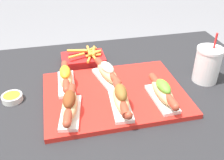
% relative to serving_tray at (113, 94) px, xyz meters
% --- Properties ---
extents(patio_table, '(1.30, 0.94, 0.73)m').
position_rel_serving_tray_xyz_m(patio_table, '(0.00, 0.03, -0.37)').
color(patio_table, '#232326').
rests_on(patio_table, ground_plane).
extents(serving_tray, '(0.50, 0.37, 0.02)m').
position_rel_serving_tray_xyz_m(serving_tray, '(0.00, 0.00, 0.00)').
color(serving_tray, red).
rests_on(serving_tray, patio_table).
extents(hot_dog_0, '(0.09, 0.21, 0.08)m').
position_rel_serving_tray_xyz_m(hot_dog_0, '(-0.16, -0.09, 0.04)').
color(hot_dog_0, white).
rests_on(hot_dog_0, serving_tray).
extents(hot_dog_1, '(0.07, 0.21, 0.08)m').
position_rel_serving_tray_xyz_m(hot_dog_1, '(0.01, -0.09, 0.04)').
color(hot_dog_1, white).
rests_on(hot_dog_1, serving_tray).
extents(hot_dog_2, '(0.07, 0.21, 0.07)m').
position_rel_serving_tray_xyz_m(hot_dog_2, '(0.15, -0.08, 0.04)').
color(hot_dog_2, white).
rests_on(hot_dog_2, serving_tray).
extents(hot_dog_3, '(0.07, 0.21, 0.07)m').
position_rel_serving_tray_xyz_m(hot_dog_3, '(-0.16, 0.09, 0.04)').
color(hot_dog_3, white).
rests_on(hot_dog_3, serving_tray).
extents(hot_dog_4, '(0.10, 0.21, 0.07)m').
position_rel_serving_tray_xyz_m(hot_dog_4, '(-0.00, 0.08, 0.04)').
color(hot_dog_4, white).
rests_on(hot_dog_4, serving_tray).
extents(sauce_bowl, '(0.07, 0.07, 0.02)m').
position_rel_serving_tray_xyz_m(sauce_bowl, '(-0.36, 0.06, 0.00)').
color(sauce_bowl, silver).
rests_on(sauce_bowl, patio_table).
extents(drink_cup, '(0.10, 0.10, 0.20)m').
position_rel_serving_tray_xyz_m(drink_cup, '(0.38, 0.03, 0.06)').
color(drink_cup, white).
rests_on(drink_cup, patio_table).
extents(fries_basket, '(0.19, 0.14, 0.06)m').
position_rel_serving_tray_xyz_m(fries_basket, '(-0.07, 0.27, 0.01)').
color(fries_basket, red).
rests_on(fries_basket, patio_table).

